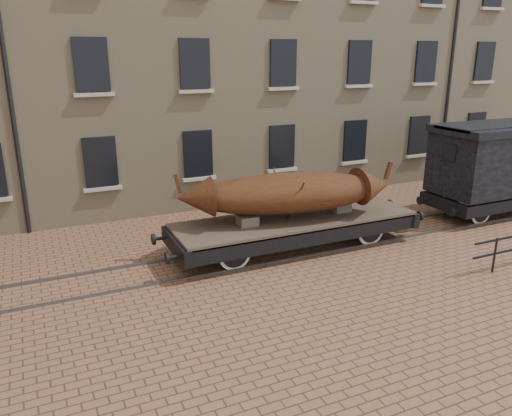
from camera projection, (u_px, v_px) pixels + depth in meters
name	position (u px, v px, depth m)	size (l,w,h in m)	color
ground	(325.00, 243.00, 15.80)	(90.00, 90.00, 0.00)	brown
warehouse_cream	(272.00, 25.00, 23.58)	(40.00, 10.19, 14.00)	tan
rail_track	(325.00, 242.00, 15.79)	(30.00, 1.52, 0.06)	#59595E
flatcar_wagon	(295.00, 224.00, 15.13)	(8.44, 2.29, 1.27)	brown
iron_boat	(288.00, 192.00, 14.72)	(6.63, 2.85, 1.59)	#532910
goods_van	(507.00, 157.00, 18.23)	(6.51, 2.37, 3.37)	black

